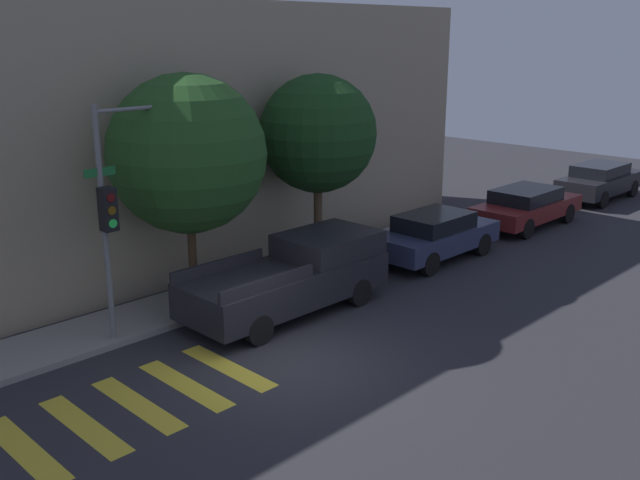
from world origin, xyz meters
TOP-DOWN VIEW (x-y plane):
  - ground_plane at (0.00, 0.00)m, footprint 60.00×60.00m
  - sidewalk at (0.00, 4.15)m, footprint 26.00×1.90m
  - building_row at (0.00, 8.50)m, footprint 26.00×6.00m
  - crosswalk at (-3.06, 0.80)m, footprint 4.62×2.60m
  - traffic_light_pole at (-1.58, 3.37)m, footprint 2.26×0.56m
  - pickup_truck at (2.12, 2.10)m, footprint 5.26×2.02m
  - sedan_near_corner at (7.84, 2.10)m, footprint 4.28×1.79m
  - sedan_middle at (13.20, 2.10)m, footprint 4.66×1.88m
  - sedan_far_end at (19.09, 2.10)m, footprint 4.65×1.75m
  - tree_near_corner at (0.54, 4.02)m, footprint 3.73×3.73m
  - tree_midblock at (4.85, 4.02)m, footprint 3.24×3.24m

SIDE VIEW (x-z plane):
  - ground_plane at x=0.00m, z-range 0.00..0.00m
  - crosswalk at x=-3.06m, z-range 0.00..0.00m
  - sidewalk at x=0.00m, z-range 0.00..0.14m
  - sedan_middle at x=13.20m, z-range 0.06..1.41m
  - sedan_near_corner at x=7.84m, z-range 0.05..1.47m
  - sedan_far_end at x=19.09m, z-range 0.05..1.51m
  - pickup_truck at x=2.12m, z-range 0.03..1.76m
  - traffic_light_pole at x=-1.58m, z-range 0.83..5.98m
  - building_row at x=0.00m, z-range 0.00..7.36m
  - tree_near_corner at x=0.54m, z-range 0.96..6.63m
  - tree_midblock at x=4.85m, z-range 1.11..6.58m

